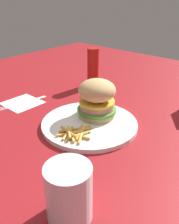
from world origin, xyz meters
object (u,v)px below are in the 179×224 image
at_px(fork, 22,102).
at_px(drink_glass, 69,196).
at_px(fries_pile, 74,133).
at_px(napkin, 22,103).
at_px(ketchup_bottle, 93,67).
at_px(sandwich, 97,98).
at_px(plate, 90,124).

xyz_separation_m(fork, drink_glass, (0.44, -0.21, 0.04)).
xyz_separation_m(fries_pile, fork, (-0.28, 0.04, -0.01)).
distance_m(napkin, ketchup_bottle, 0.30).
relative_size(sandwich, drink_glass, 1.12).
bearing_deg(drink_glass, napkin, 154.60).
bearing_deg(napkin, fork, -99.56).
bearing_deg(sandwich, drink_glass, -57.41).
xyz_separation_m(sandwich, fork, (-0.25, -0.08, -0.06)).
distance_m(sandwich, napkin, 0.27).
distance_m(fries_pile, fork, 0.28).
xyz_separation_m(sandwich, ketchup_bottle, (-0.19, 0.20, 0.01)).
xyz_separation_m(fries_pile, drink_glass, (0.16, -0.17, 0.03)).
distance_m(plate, fries_pile, 0.08).
distance_m(plate, napkin, 0.27).
distance_m(plate, drink_glass, 0.30).
bearing_deg(fries_pile, fork, 172.60).
distance_m(napkin, fork, 0.00).
xyz_separation_m(sandwich, fries_pile, (0.02, -0.12, -0.05)).
bearing_deg(plate, napkin, -172.11).
bearing_deg(ketchup_bottle, sandwich, -46.97).
height_order(plate, napkin, plate).
bearing_deg(napkin, ketchup_bottle, 76.92).
distance_m(plate, ketchup_bottle, 0.32).
relative_size(fork, drink_glass, 1.75).
relative_size(napkin, fork, 0.63).
bearing_deg(fries_pile, drink_glass, -47.07).
height_order(drink_glass, ketchup_bottle, ketchup_bottle).
distance_m(sandwich, ketchup_bottle, 0.28).
bearing_deg(ketchup_bottle, napkin, -103.08).
bearing_deg(fries_pile, sandwich, 101.93).
relative_size(plate, fries_pile, 2.84).
bearing_deg(fork, sandwich, 17.22).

